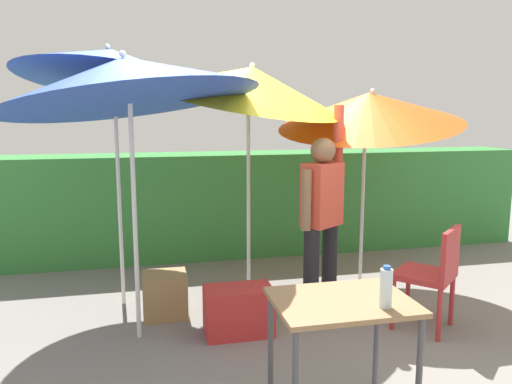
{
  "coord_description": "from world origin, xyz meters",
  "views": [
    {
      "loc": [
        -0.98,
        -4.04,
        1.83
      ],
      "look_at": [
        0.0,
        0.3,
        1.1
      ],
      "focal_mm": 34.83,
      "sensor_mm": 36.0,
      "label": 1
    }
  ],
  "objects_px": {
    "umbrella_orange": "(250,84)",
    "folding_table": "(342,314)",
    "chair_plastic": "(433,271)",
    "crate_cardboard": "(165,295)",
    "cooler_box": "(239,311)",
    "umbrella_navy": "(126,80)",
    "umbrella_yellow": "(369,109)",
    "umbrella_rainbow": "(111,66)",
    "person_vendor": "(322,213)",
    "bottle_water": "(386,288)"
  },
  "relations": [
    {
      "from": "folding_table",
      "to": "person_vendor",
      "type": "bearing_deg",
      "value": 74.23
    },
    {
      "from": "crate_cardboard",
      "to": "umbrella_navy",
      "type": "bearing_deg",
      "value": -121.98
    },
    {
      "from": "chair_plastic",
      "to": "crate_cardboard",
      "type": "bearing_deg",
      "value": 160.47
    },
    {
      "from": "umbrella_rainbow",
      "to": "chair_plastic",
      "type": "xyz_separation_m",
      "value": [
        2.58,
        -1.17,
        -1.72
      ]
    },
    {
      "from": "umbrella_orange",
      "to": "chair_plastic",
      "type": "bearing_deg",
      "value": -41.42
    },
    {
      "from": "umbrella_orange",
      "to": "umbrella_navy",
      "type": "xyz_separation_m",
      "value": [
        -1.11,
        -0.78,
        -0.02
      ]
    },
    {
      "from": "umbrella_orange",
      "to": "umbrella_navy",
      "type": "height_order",
      "value": "umbrella_orange"
    },
    {
      "from": "umbrella_rainbow",
      "to": "umbrella_navy",
      "type": "height_order",
      "value": "umbrella_rainbow"
    },
    {
      "from": "umbrella_rainbow",
      "to": "umbrella_yellow",
      "type": "bearing_deg",
      "value": 1.14
    },
    {
      "from": "person_vendor",
      "to": "crate_cardboard",
      "type": "relative_size",
      "value": 4.72
    },
    {
      "from": "umbrella_yellow",
      "to": "folding_table",
      "type": "distance_m",
      "value": 2.77
    },
    {
      "from": "umbrella_rainbow",
      "to": "umbrella_yellow",
      "type": "distance_m",
      "value": 2.55
    },
    {
      "from": "umbrella_yellow",
      "to": "chair_plastic",
      "type": "xyz_separation_m",
      "value": [
        0.05,
        -1.22,
        -1.34
      ]
    },
    {
      "from": "umbrella_orange",
      "to": "folding_table",
      "type": "relative_size",
      "value": 3.14
    },
    {
      "from": "umbrella_yellow",
      "to": "umbrella_rainbow",
      "type": "bearing_deg",
      "value": -178.86
    },
    {
      "from": "umbrella_rainbow",
      "to": "chair_plastic",
      "type": "distance_m",
      "value": 3.31
    },
    {
      "from": "folding_table",
      "to": "umbrella_orange",
      "type": "bearing_deg",
      "value": 92.32
    },
    {
      "from": "umbrella_yellow",
      "to": "crate_cardboard",
      "type": "xyz_separation_m",
      "value": [
        -2.12,
        -0.45,
        -1.65
      ]
    },
    {
      "from": "crate_cardboard",
      "to": "chair_plastic",
      "type": "bearing_deg",
      "value": -19.53
    },
    {
      "from": "chair_plastic",
      "to": "cooler_box",
      "type": "height_order",
      "value": "chair_plastic"
    },
    {
      "from": "umbrella_orange",
      "to": "chair_plastic",
      "type": "relative_size",
      "value": 2.82
    },
    {
      "from": "umbrella_navy",
      "to": "cooler_box",
      "type": "bearing_deg",
      "value": -7.19
    },
    {
      "from": "umbrella_navy",
      "to": "crate_cardboard",
      "type": "bearing_deg",
      "value": 58.02
    },
    {
      "from": "folding_table",
      "to": "crate_cardboard",
      "type": "bearing_deg",
      "value": 118.46
    },
    {
      "from": "umbrella_yellow",
      "to": "person_vendor",
      "type": "distance_m",
      "value": 1.36
    },
    {
      "from": "bottle_water",
      "to": "chair_plastic",
      "type": "bearing_deg",
      "value": 47.98
    },
    {
      "from": "chair_plastic",
      "to": "folding_table",
      "type": "xyz_separation_m",
      "value": [
        -1.22,
        -0.99,
        0.15
      ]
    },
    {
      "from": "umbrella_navy",
      "to": "folding_table",
      "type": "relative_size",
      "value": 3.07
    },
    {
      "from": "cooler_box",
      "to": "folding_table",
      "type": "distance_m",
      "value": 1.39
    },
    {
      "from": "umbrella_rainbow",
      "to": "crate_cardboard",
      "type": "relative_size",
      "value": 6.49
    },
    {
      "from": "folding_table",
      "to": "chair_plastic",
      "type": "bearing_deg",
      "value": 38.9
    },
    {
      "from": "person_vendor",
      "to": "bottle_water",
      "type": "bearing_deg",
      "value": -98.23
    },
    {
      "from": "person_vendor",
      "to": "umbrella_yellow",
      "type": "bearing_deg",
      "value": 42.64
    },
    {
      "from": "umbrella_yellow",
      "to": "umbrella_navy",
      "type": "xyz_separation_m",
      "value": [
        -2.37,
        -0.84,
        0.2
      ]
    },
    {
      "from": "umbrella_navy",
      "to": "chair_plastic",
      "type": "distance_m",
      "value": 2.9
    },
    {
      "from": "umbrella_yellow",
      "to": "chair_plastic",
      "type": "height_order",
      "value": "umbrella_yellow"
    },
    {
      "from": "umbrella_yellow",
      "to": "crate_cardboard",
      "type": "bearing_deg",
      "value": -168.12
    },
    {
      "from": "umbrella_rainbow",
      "to": "bottle_water",
      "type": "bearing_deg",
      "value": -56.43
    },
    {
      "from": "umbrella_navy",
      "to": "umbrella_orange",
      "type": "bearing_deg",
      "value": 35.0
    },
    {
      "from": "umbrella_navy",
      "to": "folding_table",
      "type": "distance_m",
      "value": 2.29
    },
    {
      "from": "umbrella_orange",
      "to": "folding_table",
      "type": "xyz_separation_m",
      "value": [
        0.09,
        -2.14,
        -1.42
      ]
    },
    {
      "from": "cooler_box",
      "to": "folding_table",
      "type": "xyz_separation_m",
      "value": [
        0.38,
        -1.26,
        0.46
      ]
    },
    {
      "from": "crate_cardboard",
      "to": "bottle_water",
      "type": "relative_size",
      "value": 1.66
    },
    {
      "from": "cooler_box",
      "to": "chair_plastic",
      "type": "bearing_deg",
      "value": -9.63
    },
    {
      "from": "person_vendor",
      "to": "umbrella_orange",
      "type": "bearing_deg",
      "value": 129.87
    },
    {
      "from": "bottle_water",
      "to": "person_vendor",
      "type": "bearing_deg",
      "value": 81.77
    },
    {
      "from": "chair_plastic",
      "to": "cooler_box",
      "type": "relative_size",
      "value": 1.6
    },
    {
      "from": "umbrella_orange",
      "to": "bottle_water",
      "type": "relative_size",
      "value": 10.47
    },
    {
      "from": "umbrella_rainbow",
      "to": "bottle_water",
      "type": "relative_size",
      "value": 10.77
    },
    {
      "from": "person_vendor",
      "to": "umbrella_navy",
      "type": "bearing_deg",
      "value": -174.36
    }
  ]
}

